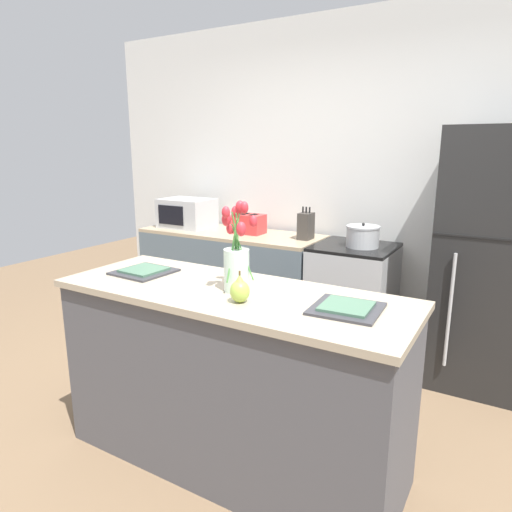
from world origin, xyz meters
name	(u,v)px	position (x,y,z in m)	size (l,w,h in m)	color
ground_plane	(233,458)	(0.00, 0.00, 0.00)	(10.00, 10.00, 0.00)	brown
back_wall	(362,182)	(0.00, 2.00, 1.35)	(5.20, 0.08, 2.70)	silver
kitchen_island	(231,378)	(0.00, 0.00, 0.48)	(1.80, 0.66, 0.95)	#4C4C51
back_counter	(231,279)	(-1.06, 1.60, 0.44)	(1.68, 0.60, 0.89)	slate
stove_range	(352,300)	(0.10, 1.60, 0.44)	(0.60, 0.61, 0.89)	#B2B5B7
refrigerator	(491,261)	(1.05, 1.60, 0.88)	(0.68, 0.67, 1.77)	black
flower_vase	(237,260)	(0.04, 0.01, 1.11)	(0.17, 0.18, 0.44)	silver
pear_figurine	(240,290)	(0.14, -0.13, 1.01)	(0.09, 0.09, 0.15)	#9EBC47
plate_setting_left	(144,271)	(-0.59, 0.02, 0.96)	(0.30, 0.30, 0.02)	#333338
plate_setting_right	(346,308)	(0.59, 0.02, 0.96)	(0.30, 0.30, 0.02)	#333338
toaster	(249,224)	(-0.88, 1.62, 0.97)	(0.28, 0.18, 0.17)	red
cooking_pot	(363,236)	(0.16, 1.58, 0.97)	(0.25, 0.25, 0.19)	#B2B5B7
microwave	(187,213)	(-1.55, 1.60, 1.02)	(0.48, 0.37, 0.27)	#B7BABC
knife_block	(306,226)	(-0.34, 1.63, 1.00)	(0.10, 0.14, 0.27)	#3D3833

